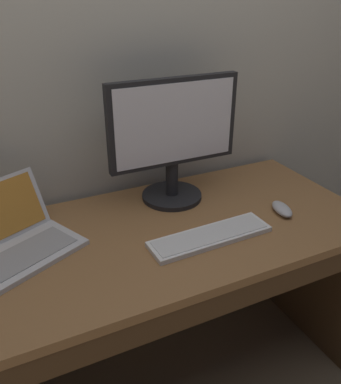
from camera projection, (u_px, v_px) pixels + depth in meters
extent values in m
plane|color=brown|center=(157.00, 377.00, 1.73)|extent=(14.00, 14.00, 0.00)
cube|color=olive|center=(153.00, 235.00, 1.40)|extent=(1.58, 0.70, 0.03)
cube|color=#4E351E|center=(307.00, 263.00, 1.86)|extent=(0.04, 0.64, 0.72)
cube|color=#4E351E|center=(199.00, 310.00, 1.16)|extent=(1.52, 0.02, 0.09)
cube|color=silver|center=(26.00, 254.00, 1.26)|extent=(0.40, 0.33, 0.02)
cube|color=#959599|center=(28.00, 253.00, 1.25)|extent=(0.31, 0.24, 0.00)
cylinder|color=black|center=(172.00, 196.00, 1.61)|extent=(0.24, 0.24, 0.02)
cylinder|color=black|center=(172.00, 178.00, 1.57)|extent=(0.05, 0.05, 0.14)
cube|color=black|center=(174.00, 122.00, 1.45)|extent=(0.51, 0.03, 0.32)
cube|color=silver|center=(176.00, 124.00, 1.44)|extent=(0.47, 0.00, 0.29)
cube|color=white|center=(210.00, 236.00, 1.35)|extent=(0.43, 0.13, 0.02)
cube|color=silver|center=(210.00, 234.00, 1.34)|extent=(0.41, 0.11, 0.00)
ellipsoid|color=#B7B7BC|center=(282.00, 209.00, 1.50)|extent=(0.08, 0.13, 0.03)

